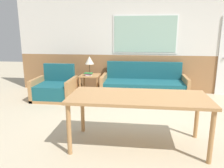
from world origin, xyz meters
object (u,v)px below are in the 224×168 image
(side_table, at_px, (90,79))
(dining_table, at_px, (138,101))
(couch, at_px, (144,87))
(armchair, at_px, (55,89))
(table_lamp, at_px, (89,61))

(side_table, relative_size, dining_table, 0.28)
(couch, height_order, armchair, couch)
(armchair, relative_size, side_table, 1.80)
(table_lamp, distance_m, dining_table, 2.86)
(table_lamp, bearing_deg, side_table, -71.26)
(side_table, xyz_separation_m, table_lamp, (-0.03, 0.09, 0.44))
(couch, bearing_deg, table_lamp, 176.85)
(couch, height_order, side_table, couch)
(dining_table, bearing_deg, table_lamp, 116.27)
(couch, height_order, table_lamp, table_lamp)
(armchair, height_order, dining_table, armchair)
(couch, height_order, dining_table, couch)
(couch, bearing_deg, side_table, -179.59)
(table_lamp, height_order, dining_table, table_lamp)
(couch, distance_m, dining_table, 2.52)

